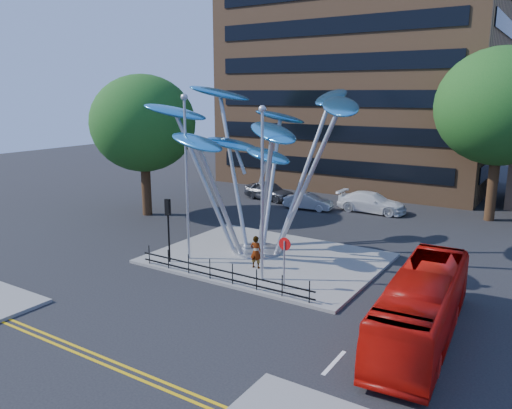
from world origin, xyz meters
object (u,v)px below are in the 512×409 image
Objects in this scene: no_entry_sign_island at (284,254)px; pedestrian at (256,252)px; tree_right at (501,107)px; parked_car_left at (269,191)px; leaf_sculpture at (258,133)px; street_lamp_left at (186,164)px; street_lamp_right at (262,179)px; parked_car_mid at (308,201)px; tree_left at (143,124)px; parked_car_right at (372,202)px; traffic_light_island at (168,217)px; red_bus at (422,306)px.

pedestrian is (-2.61, 1.67, -0.81)m from no_entry_sign_island.
parked_car_left is (-17.03, -2.48, -7.25)m from tree_right.
leaf_sculpture is 1.45× the size of street_lamp_left.
street_lamp_right reaches higher than parked_car_left.
tree_right is 3.15× the size of parked_car_mid.
tree_left is at bearing 145.62° from street_lamp_left.
tree_left is at bearing 125.11° from parked_car_right.
traffic_light_island is (9.00, -7.50, -4.18)m from tree_left.
street_lamp_left is 5.03m from street_lamp_right.
no_entry_sign_island is at bearing 165.70° from red_bus.
no_entry_sign_island is at bearing -164.29° from parked_car_mid.
tree_left is 13.88m from parked_car_mid.
street_lamp_right is 1.58× the size of parked_car_right.
parked_car_mid is at bearing -98.64° from parked_car_left.
traffic_light_island is at bearing 15.52° from pedestrian.
parked_car_left is (-6.96, 12.84, -6.09)m from leaf_sculpture.
parked_car_left is (-4.53, 16.02, -4.57)m from street_lamp_left.
leaf_sculpture is at bearing 149.20° from red_bus.
tree_left is at bearing 154.23° from street_lamp_right.
street_lamp_right is (14.50, -7.00, -1.70)m from tree_left.
street_lamp_right is (2.57, -3.68, -1.78)m from leaf_sculpture.
red_bus is 9.55m from pedestrian.
parked_car_right is (-8.03, -2.15, -7.27)m from tree_right.
leaf_sculpture is 4.83m from street_lamp_right.
street_lamp_left is at bearing 63.43° from traffic_light_island.
red_bus reaches higher than parked_car_mid.
traffic_light_island is at bearing 163.95° from parked_car_right.
pedestrian is 0.37× the size of parked_car_left.
traffic_light_island is at bearing -174.81° from street_lamp_right.
pedestrian is at bearing 158.62° from red_bus.
no_entry_sign_island is (7.00, 0.02, -0.80)m from traffic_light_island.
red_bus is at bearing -149.17° from parked_car_mid.
no_entry_sign_island is at bearing -137.66° from parked_car_left.
no_entry_sign_island reaches higher than parked_car_right.
leaf_sculpture reaches higher than parked_car_left.
red_bus is at bearing -21.08° from tree_left.
traffic_light_island is at bearing 171.19° from parked_car_mid.
tree_left is 0.81× the size of leaf_sculpture.
traffic_light_island is 0.75× the size of parked_car_left.
no_entry_sign_island is 0.47× the size of parked_car_right.
pedestrian is 14.42m from parked_car_mid.
no_entry_sign_island is at bearing -173.38° from parked_car_right.
tree_left is 4.21× the size of no_entry_sign_island.
leaf_sculpture is at bearing 134.33° from no_entry_sign_island.
parked_car_mid is (-13.03, 16.73, -0.66)m from red_bus.
parked_car_right is at bearing -164.99° from tree_right.
parked_car_right is (2.04, 13.17, -6.11)m from leaf_sculpture.
red_bus is 1.76× the size of parked_car_right.
tree_left is 6.04× the size of pedestrian.
red_bus is (13.50, -1.17, -1.32)m from traffic_light_island.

